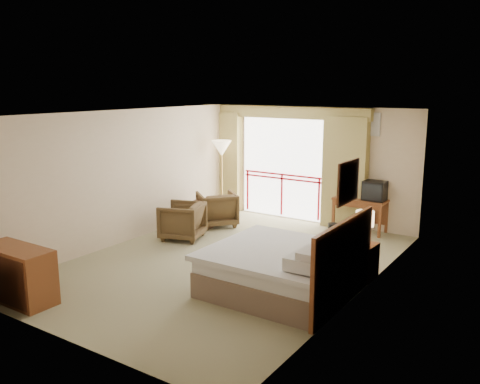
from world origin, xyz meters
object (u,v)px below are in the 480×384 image
Objects in this scene: dresser at (17,274)px; table_lamp at (365,219)px; nightstand at (362,261)px; side_table at (205,209)px; armchair_near at (183,238)px; bed at (284,269)px; floor_lamp at (222,151)px; armchair_far at (217,225)px; desk at (361,205)px; wastebasket at (333,230)px; tv at (375,191)px.

table_lamp is at bearing 38.98° from dresser.
side_table is (-4.09, 1.06, 0.11)m from nightstand.
bed is at bearing 48.99° from armchair_near.
armchair_near is 2.65m from floor_lamp.
table_lamp is 4.28m from armchair_far.
armchair_far is at bearing -61.55° from floor_lamp.
desk is (-1.03, 2.67, -0.43)m from table_lamp.
nightstand is at bearing -73.68° from desk.
nightstand is 2.12× the size of wastebasket.
nightstand is 0.32× the size of floor_lamp.
armchair_near is at bearing -142.46° from desk.
nightstand is 4.22m from side_table.
bed is 2.49× the size of armchair_far.
armchair_near is at bearing -178.23° from nightstand.
bed reaches higher than wastebasket.
nightstand is at bearing 38.59° from dresser.
tv is at bearing 108.44° from nightstand.
table_lamp is 4.91m from floor_lamp.
armchair_near is at bearing -81.59° from side_table.
dresser reaches higher than side_table.
wastebasket is 3.37m from floor_lamp.
bed is 3.41m from armchair_near.
dresser reaches higher than armchair_far.
nightstand is at bearing -26.15° from floor_lamp.
nightstand is 1.00× the size of side_table.
bed is 5.06m from floor_lamp.
wastebasket is at bearing 125.05° from table_lamp.
armchair_far reaches higher than wastebasket.
nightstand is at bearing -65.07° from tv.
side_table is at bearing 169.69° from armchair_near.
armchair_far is at bearing 63.83° from side_table.
armchair_near reaches higher than wastebasket.
dresser is (0.43, -5.85, -1.19)m from floor_lamp.
tv is 3.61m from armchair_far.
wastebasket is at bearing -119.17° from desk.
desk is at bearing 113.27° from armchair_near.
nightstand is at bearing 55.95° from bed.
wastebasket is 0.47× the size of side_table.
nightstand is (0.81, 1.20, -0.08)m from bed.
bed is 1.62m from table_lamp.
floor_lamp is at bearing 154.38° from table_lamp.
wastebasket is 0.23× the size of dresser.
nightstand is at bearing -55.63° from wastebasket.
table_lamp is 1.14× the size of tv.
armchair_near is 1.06m from side_table.
floor_lamp is at bearing 89.79° from dresser.
nightstand reaches higher than armchair_near.
desk is at bearing 61.01° from dresser.
desk is at bearing 155.42° from armchair_far.
armchair_near is 1.40× the size of side_table.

